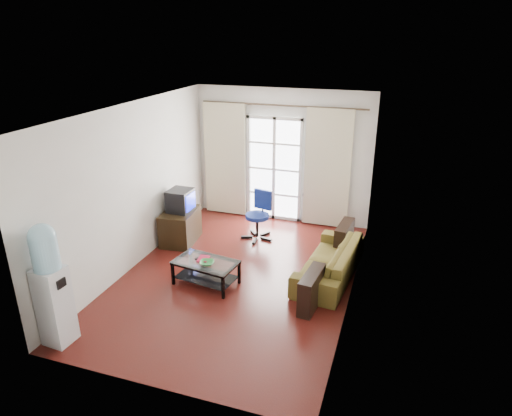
{
  "coord_description": "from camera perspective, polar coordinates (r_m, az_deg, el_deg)",
  "views": [
    {
      "loc": [
        2.32,
        -6.06,
        3.77
      ],
      "look_at": [
        0.19,
        0.35,
        1.09
      ],
      "focal_mm": 32.0,
      "sensor_mm": 36.0,
      "label": 1
    }
  ],
  "objects": [
    {
      "name": "water_cooler",
      "position": [
        6.19,
        -24.3,
        -8.51
      ],
      "size": [
        0.37,
        0.36,
        1.64
      ],
      "rotation": [
        0.0,
        0.0,
        -0.07
      ],
      "color": "silver",
      "rests_on": "floor"
    },
    {
      "name": "french_door",
      "position": [
        9.35,
        2.28,
        4.86
      ],
      "size": [
        1.16,
        0.06,
        2.15
      ],
      "color": "white",
      "rests_on": "wall_back"
    },
    {
      "name": "remote",
      "position": [
        7.21,
        -6.97,
        -6.39
      ],
      "size": [
        0.17,
        0.05,
        0.02
      ],
      "primitive_type": "cube",
      "rotation": [
        0.0,
        0.0,
        -0.05
      ],
      "color": "black",
      "rests_on": "coffee_table"
    },
    {
      "name": "wall_front",
      "position": [
        4.82,
        -13.51,
        -9.18
      ],
      "size": [
        3.6,
        0.02,
        2.7
      ],
      "primitive_type": "cube",
      "color": "white",
      "rests_on": "floor"
    },
    {
      "name": "curtain_left",
      "position": [
        9.59,
        -3.88,
        6.03
      ],
      "size": [
        0.9,
        0.07,
        2.35
      ],
      "primitive_type": "cube",
      "color": "beige",
      "rests_on": "curtain_rod"
    },
    {
      "name": "ceiling",
      "position": [
        6.58,
        -2.59,
        12.24
      ],
      "size": [
        5.2,
        5.2,
        0.0
      ],
      "primitive_type": "plane",
      "rotation": [
        3.14,
        0.0,
        0.0
      ],
      "color": "white",
      "rests_on": "wall_back"
    },
    {
      "name": "wall_left",
      "position": [
        7.72,
        -15.02,
        2.6
      ],
      "size": [
        0.02,
        5.2,
        2.7
      ],
      "primitive_type": "cube",
      "color": "white",
      "rests_on": "floor"
    },
    {
      "name": "curtain_right",
      "position": [
        9.02,
        8.92,
        4.82
      ],
      "size": [
        0.9,
        0.07,
        2.35
      ],
      "primitive_type": "cube",
      "color": "beige",
      "rests_on": "curtain_rod"
    },
    {
      "name": "floor",
      "position": [
        7.51,
        -2.24,
        -8.54
      ],
      "size": [
        5.2,
        5.2,
        0.0
      ],
      "primitive_type": "plane",
      "color": "#541A14",
      "rests_on": "ground"
    },
    {
      "name": "book",
      "position": [
        7.24,
        -7.24,
        -6.26
      ],
      "size": [
        0.23,
        0.27,
        0.02
      ],
      "primitive_type": "imported",
      "rotation": [
        0.0,
        0.0,
        0.13
      ],
      "color": "#A72214",
      "rests_on": "coffee_table"
    },
    {
      "name": "coffee_table",
      "position": [
        7.22,
        -6.28,
        -7.64
      ],
      "size": [
        1.04,
        0.69,
        0.39
      ],
      "rotation": [
        0.0,
        0.0,
        -0.15
      ],
      "color": "silver",
      "rests_on": "floor"
    },
    {
      "name": "bowl",
      "position": [
        7.06,
        -6.15,
        -6.84
      ],
      "size": [
        0.31,
        0.31,
        0.05
      ],
      "primitive_type": "imported",
      "rotation": [
        0.0,
        0.0,
        0.22
      ],
      "color": "#34904B",
      "rests_on": "coffee_table"
    },
    {
      "name": "sofa",
      "position": [
        7.48,
        9.18,
        -6.53
      ],
      "size": [
        2.03,
        1.11,
        0.55
      ],
      "primitive_type": "imported",
      "rotation": [
        0.0,
        0.0,
        -1.67
      ],
      "color": "brown",
      "rests_on": "floor"
    },
    {
      "name": "tv_stand",
      "position": [
        8.66,
        -9.44,
        -2.26
      ],
      "size": [
        0.64,
        0.89,
        0.61
      ],
      "primitive_type": "cube",
      "rotation": [
        0.0,
        0.0,
        0.11
      ],
      "color": "black",
      "rests_on": "floor"
    },
    {
      "name": "task_chair",
      "position": [
        8.7,
        0.27,
        -2.08
      ],
      "size": [
        0.76,
        0.76,
        0.92
      ],
      "rotation": [
        0.0,
        0.0,
        -0.24
      ],
      "color": "black",
      "rests_on": "floor"
    },
    {
      "name": "radiator",
      "position": [
        9.35,
        7.73,
        -0.16
      ],
      "size": [
        0.64,
        0.12,
        0.64
      ],
      "primitive_type": "cube",
      "color": "gray",
      "rests_on": "floor"
    },
    {
      "name": "curtain_rod",
      "position": [
        8.98,
        3.27,
        12.69
      ],
      "size": [
        3.3,
        0.04,
        0.04
      ],
      "primitive_type": "cylinder",
      "rotation": [
        0.0,
        1.57,
        0.0
      ],
      "color": "#4C3F2D",
      "rests_on": "wall_back"
    },
    {
      "name": "crt_tv",
      "position": [
        8.49,
        -9.53,
        0.96
      ],
      "size": [
        0.46,
        0.45,
        0.41
      ],
      "rotation": [
        0.0,
        0.0,
        -0.02
      ],
      "color": "black",
      "rests_on": "tv_stand"
    },
    {
      "name": "wall_right",
      "position": [
        6.55,
        12.5,
        -0.61
      ],
      "size": [
        0.02,
        5.2,
        2.7
      ],
      "primitive_type": "cube",
      "color": "white",
      "rests_on": "floor"
    },
    {
      "name": "wall_back",
      "position": [
        9.29,
        3.3,
        6.49
      ],
      "size": [
        3.6,
        0.02,
        2.7
      ],
      "primitive_type": "cube",
      "color": "white",
      "rests_on": "floor"
    }
  ]
}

